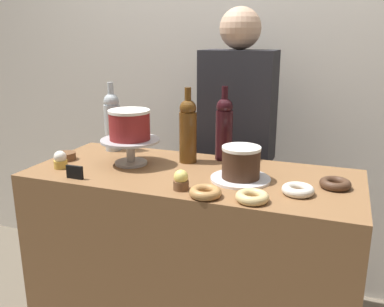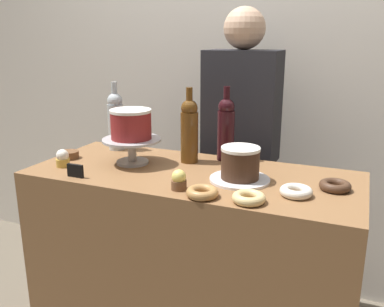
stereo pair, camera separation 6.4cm
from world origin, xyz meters
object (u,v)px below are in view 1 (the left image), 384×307
(cookie_stack, at_px, (66,156))
(donut_sugar, at_px, (298,190))
(chocolate_round_cake, at_px, (241,162))
(wine_bottle_clear, at_px, (112,121))
(white_layer_cake, at_px, (130,125))
(wine_bottle_amber, at_px, (188,130))
(donut_glazed, at_px, (252,197))
(donut_chocolate, at_px, (335,184))
(cupcake_vanilla, at_px, (60,160))
(cake_stand_pedestal, at_px, (130,147))
(price_sign_chalkboard, at_px, (75,172))
(barista_figure, at_px, (236,161))
(cupcake_lemon, at_px, (181,180))
(wine_bottle_dark_red, at_px, (224,128))
(donut_maple, at_px, (205,192))

(cookie_stack, bearing_deg, donut_sugar, -4.00)
(chocolate_round_cake, distance_m, wine_bottle_clear, 0.72)
(white_layer_cake, xyz_separation_m, cookie_stack, (-0.30, -0.04, -0.16))
(wine_bottle_amber, bearing_deg, donut_glazed, -44.04)
(chocolate_round_cake, relative_size, donut_glazed, 1.31)
(donut_sugar, distance_m, donut_chocolate, 0.16)
(white_layer_cake, distance_m, cupcake_vanilla, 0.32)
(cake_stand_pedestal, distance_m, donut_chocolate, 0.84)
(cake_stand_pedestal, relative_size, price_sign_chalkboard, 3.58)
(wine_bottle_clear, distance_m, barista_figure, 0.67)
(donut_sugar, bearing_deg, wine_bottle_clear, 162.31)
(donut_chocolate, distance_m, price_sign_chalkboard, 0.98)
(price_sign_chalkboard, bearing_deg, donut_chocolate, 14.42)
(cupcake_lemon, height_order, donut_glazed, cupcake_lemon)
(wine_bottle_dark_red, relative_size, donut_chocolate, 2.91)
(donut_glazed, bearing_deg, cupcake_lemon, 175.39)
(donut_sugar, xyz_separation_m, barista_figure, (-0.37, 0.61, -0.11))
(white_layer_cake, xyz_separation_m, donut_maple, (0.42, -0.25, -0.16))
(donut_sugar, xyz_separation_m, price_sign_chalkboard, (-0.83, -0.13, 0.01))
(white_layer_cake, bearing_deg, cookie_stack, -172.10)
(chocolate_round_cake, height_order, wine_bottle_amber, wine_bottle_amber)
(wine_bottle_clear, bearing_deg, price_sign_chalkboard, -79.41)
(white_layer_cake, xyz_separation_m, wine_bottle_clear, (-0.19, 0.18, -0.03))
(cake_stand_pedestal, distance_m, price_sign_chalkboard, 0.27)
(donut_glazed, height_order, price_sign_chalkboard, price_sign_chalkboard)
(wine_bottle_dark_red, relative_size, wine_bottle_amber, 1.00)
(donut_sugar, bearing_deg, donut_maple, -155.51)
(wine_bottle_clear, xyz_separation_m, donut_glazed, (0.77, -0.41, -0.13))
(wine_bottle_dark_red, xyz_separation_m, donut_maple, (0.07, -0.46, -0.13))
(cake_stand_pedestal, relative_size, cupcake_vanilla, 3.38)
(cupcake_vanilla, height_order, cookie_stack, cupcake_vanilla)
(cupcake_vanilla, xyz_separation_m, donut_maple, (0.67, -0.09, -0.02))
(cupcake_vanilla, distance_m, price_sign_chalkboard, 0.16)
(cake_stand_pedestal, relative_size, barista_figure, 0.16)
(cupcake_vanilla, bearing_deg, donut_maple, -8.09)
(donut_glazed, distance_m, price_sign_chalkboard, 0.69)
(cake_stand_pedestal, height_order, chocolate_round_cake, chocolate_round_cake)
(donut_maple, relative_size, donut_glazed, 1.00)
(wine_bottle_amber, xyz_separation_m, donut_maple, (0.20, -0.36, -0.13))
(chocolate_round_cake, bearing_deg, wine_bottle_dark_red, 119.38)
(cake_stand_pedestal, bearing_deg, price_sign_chalkboard, -114.49)
(cupcake_lemon, relative_size, donut_sugar, 0.66)
(cupcake_vanilla, bearing_deg, donut_chocolate, 7.92)
(donut_sugar, height_order, cookie_stack, same)
(donut_chocolate, bearing_deg, donut_sugar, -136.94)
(cupcake_lemon, bearing_deg, donut_maple, -18.63)
(donut_chocolate, relative_size, price_sign_chalkboard, 1.60)
(cupcake_vanilla, relative_size, donut_glazed, 0.66)
(donut_glazed, height_order, cookie_stack, same)
(wine_bottle_dark_red, bearing_deg, cupcake_vanilla, -148.78)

